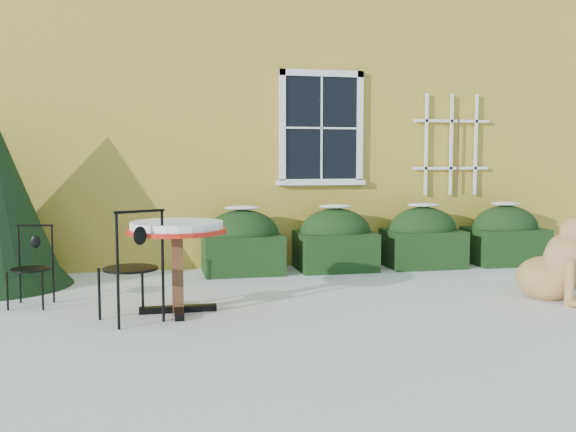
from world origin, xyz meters
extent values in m
plane|color=white|center=(0.00, 0.00, 0.00)|extent=(80.00, 80.00, 0.00)
cube|color=gold|center=(0.00, 7.00, 3.00)|extent=(12.00, 8.00, 6.00)
cube|color=black|center=(0.90, 2.96, 1.98)|extent=(1.05, 0.03, 1.45)
cube|color=white|center=(0.90, 2.95, 2.75)|extent=(1.23, 0.06, 0.09)
cube|color=white|center=(0.90, 2.95, 1.21)|extent=(1.23, 0.06, 0.09)
cube|color=white|center=(0.33, 2.95, 1.98)|extent=(0.09, 0.06, 1.63)
cube|color=white|center=(1.47, 2.95, 1.98)|extent=(0.09, 0.06, 1.63)
cube|color=white|center=(0.90, 2.94, 1.98)|extent=(0.02, 0.02, 1.45)
cube|color=white|center=(0.90, 2.94, 1.98)|extent=(1.05, 0.02, 0.02)
cube|color=white|center=(0.90, 2.95, 1.20)|extent=(1.29, 0.14, 0.07)
cube|color=white|center=(2.50, 2.94, 1.75)|extent=(0.04, 0.03, 1.50)
cube|color=white|center=(2.90, 2.94, 1.75)|extent=(0.04, 0.03, 1.50)
cube|color=white|center=(3.30, 2.94, 1.75)|extent=(0.04, 0.03, 1.50)
cube|color=white|center=(2.90, 2.94, 1.40)|extent=(1.20, 0.03, 0.04)
cube|color=white|center=(2.90, 2.94, 2.10)|extent=(1.20, 0.03, 0.04)
cylinder|color=#472D19|center=(3.00, 2.92, 1.60)|extent=(0.02, 0.02, 1.10)
cube|color=black|center=(-0.30, 2.55, 0.26)|extent=(1.05, 0.80, 0.52)
ellipsoid|color=black|center=(-0.30, 2.55, 0.52)|extent=(1.00, 0.72, 0.67)
ellipsoid|color=white|center=(-0.30, 2.55, 0.88)|extent=(0.47, 0.32, 0.06)
cube|color=black|center=(1.00, 2.55, 0.26)|extent=(1.05, 0.80, 0.52)
ellipsoid|color=black|center=(1.00, 2.55, 0.52)|extent=(1.00, 0.72, 0.67)
ellipsoid|color=white|center=(1.00, 2.55, 0.88)|extent=(0.47, 0.32, 0.06)
cube|color=black|center=(2.30, 2.55, 0.26)|extent=(1.05, 0.80, 0.52)
ellipsoid|color=black|center=(2.30, 2.55, 0.52)|extent=(1.00, 0.72, 0.67)
ellipsoid|color=white|center=(2.30, 2.55, 0.88)|extent=(0.47, 0.32, 0.06)
cube|color=black|center=(3.60, 2.55, 0.26)|extent=(1.05, 0.80, 0.52)
ellipsoid|color=black|center=(3.60, 2.55, 0.52)|extent=(1.00, 0.72, 0.67)
ellipsoid|color=white|center=(3.60, 2.55, 0.88)|extent=(0.47, 0.32, 0.06)
cube|color=black|center=(-1.24, 0.46, 0.03)|extent=(0.77, 0.09, 0.07)
cube|color=black|center=(-1.24, 0.46, 0.03)|extent=(0.09, 0.77, 0.07)
cube|color=brown|center=(-1.24, 0.46, 0.41)|extent=(0.11, 0.11, 0.82)
cylinder|color=red|center=(-1.24, 0.46, 0.82)|extent=(0.99, 0.99, 0.04)
cylinder|color=white|center=(-1.24, 0.46, 0.88)|extent=(0.92, 0.92, 0.08)
cylinder|color=black|center=(-1.59, 0.50, 0.25)|extent=(0.03, 0.03, 0.50)
cylinder|color=black|center=(-1.99, 0.30, 0.25)|extent=(0.03, 0.03, 0.50)
cylinder|color=black|center=(-1.39, 0.10, 0.25)|extent=(0.03, 0.03, 0.50)
cylinder|color=black|center=(-1.79, -0.10, 0.25)|extent=(0.03, 0.03, 0.50)
cylinder|color=black|center=(-1.69, 0.20, 0.50)|extent=(0.51, 0.51, 0.02)
cylinder|color=black|center=(-1.39, 0.10, 0.78)|extent=(0.03, 0.03, 0.56)
cylinder|color=black|center=(-1.79, -0.10, 0.78)|extent=(0.03, 0.03, 0.56)
cylinder|color=black|center=(-1.59, 0.00, 1.06)|extent=(0.45, 0.24, 0.03)
ellipsoid|color=black|center=(-1.59, 0.00, 0.83)|extent=(0.13, 0.09, 0.17)
cylinder|color=black|center=(-2.93, 0.88, 0.20)|extent=(0.02, 0.02, 0.39)
cylinder|color=black|center=(-2.58, 0.83, 0.20)|extent=(0.02, 0.02, 0.39)
cylinder|color=black|center=(-2.87, 1.23, 0.20)|extent=(0.02, 0.02, 0.39)
cylinder|color=black|center=(-2.53, 1.17, 0.20)|extent=(0.02, 0.02, 0.39)
cylinder|color=black|center=(-2.73, 1.03, 0.39)|extent=(0.40, 0.40, 0.02)
cylinder|color=black|center=(-2.87, 1.23, 0.61)|extent=(0.02, 0.02, 0.44)
cylinder|color=black|center=(-2.53, 1.17, 0.61)|extent=(0.02, 0.02, 0.44)
cylinder|color=black|center=(-2.70, 1.20, 0.83)|extent=(0.38, 0.08, 0.02)
ellipsoid|color=black|center=(-2.70, 1.20, 0.66)|extent=(0.11, 0.04, 0.14)
ellipsoid|color=tan|center=(2.75, 0.27, 0.22)|extent=(0.78, 0.82, 0.49)
ellipsoid|color=tan|center=(2.82, 0.06, 0.44)|extent=(0.57, 0.54, 0.61)
sphere|color=tan|center=(2.84, -0.01, 0.58)|extent=(0.38, 0.38, 0.38)
cylinder|color=tan|center=(2.76, -0.12, 0.24)|extent=(0.10, 0.10, 0.49)
ellipsoid|color=tan|center=(2.78, -0.18, 0.04)|extent=(0.13, 0.17, 0.08)
cylinder|color=tan|center=(2.84, -0.02, 0.64)|extent=(0.30, 0.33, 0.26)
ellipsoid|color=tan|center=(2.72, -0.07, 0.78)|extent=(0.11, 0.13, 0.20)
cylinder|color=tan|center=(2.87, 0.56, 0.07)|extent=(0.35, 0.33, 0.09)
camera|label=1|loc=(-1.47, -5.95, 1.52)|focal=40.00mm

